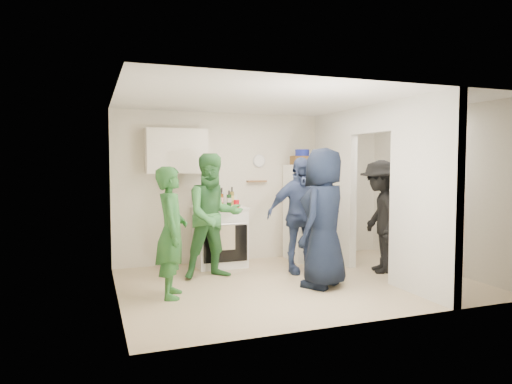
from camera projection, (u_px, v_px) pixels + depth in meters
floor at (297, 282)px, 6.35m from camera, size 4.80×4.80×0.00m
wall_back at (256, 187)px, 7.87m from camera, size 4.80×0.00×4.80m
wall_front at (369, 203)px, 4.68m from camera, size 4.80×0.00×4.80m
wall_left at (116, 197)px, 5.45m from camera, size 0.00×3.40×3.40m
wall_right at (438, 190)px, 7.09m from camera, size 0.00×3.40×3.40m
ceiling at (298, 101)px, 6.20m from camera, size 4.80×4.80×0.00m
partition_pier_back at (334, 187)px, 7.72m from camera, size 0.12×1.20×2.50m
partition_pier_front at (424, 196)px, 5.65m from camera, size 0.12×1.20×2.50m
partition_header at (373, 119)px, 6.62m from camera, size 0.12×1.00×0.40m
stove at (220, 236)px, 7.35m from camera, size 0.81×0.67×0.96m
upper_cabinet at (176, 151)px, 7.18m from camera, size 0.95×0.34×0.70m
fridge at (308, 212)px, 7.84m from camera, size 0.67×0.65×1.63m
wicker_basket at (302, 160)px, 7.80m from camera, size 0.35×0.25×0.15m
blue_bowl at (302, 153)px, 7.79m from camera, size 0.24×0.24×0.11m
yellow_cup_stack_top at (323, 157)px, 7.76m from camera, size 0.09×0.09×0.25m
wall_clock at (259, 161)px, 7.84m from camera, size 0.22×0.02×0.22m
spice_shelf at (257, 181)px, 7.81m from camera, size 0.35×0.08×0.03m
nook_window at (428, 164)px, 7.25m from camera, size 0.03×0.70×0.80m
nook_window_frame at (428, 164)px, 7.24m from camera, size 0.04×0.76×0.86m
nook_valance at (427, 142)px, 7.21m from camera, size 0.04×0.82×0.18m
yellow_cup_stack_stove at (216, 200)px, 7.07m from camera, size 0.09×0.09×0.25m
red_cup at (236, 204)px, 7.21m from camera, size 0.09×0.09×0.12m
person_green_left at (172, 232)px, 5.62m from camera, size 0.51×0.66×1.62m
person_green_center at (213, 216)px, 6.58m from camera, size 0.92×0.74×1.80m
person_denim at (299, 215)px, 6.90m from camera, size 1.05×0.49×1.75m
person_navy at (324, 218)px, 6.09m from camera, size 1.09×1.02×1.87m
person_nook at (381, 216)px, 6.93m from camera, size 0.98×1.26×1.71m
bottle_a at (200, 199)px, 7.33m from camera, size 0.07×0.07×0.25m
bottle_b at (209, 198)px, 7.18m from camera, size 0.07×0.07×0.31m
bottle_c at (212, 197)px, 7.42m from camera, size 0.07×0.07×0.31m
bottle_d at (221, 198)px, 7.28m from camera, size 0.07×0.07×0.28m
bottle_e at (222, 197)px, 7.52m from camera, size 0.08×0.08×0.29m
bottle_f at (229, 198)px, 7.39m from camera, size 0.08×0.08×0.26m
bottle_g at (232, 196)px, 7.55m from camera, size 0.07×0.07×0.31m
bottle_h at (205, 200)px, 7.09m from camera, size 0.07×0.07×0.24m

